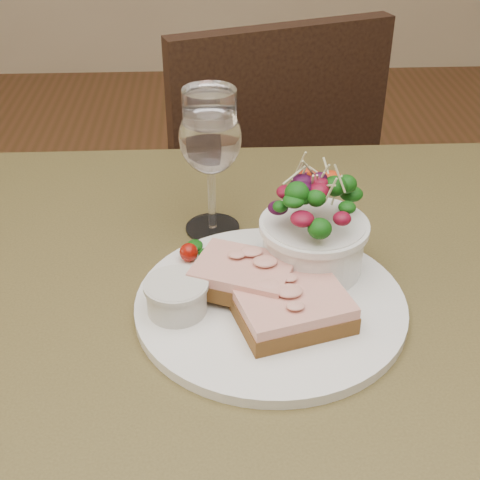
{
  "coord_description": "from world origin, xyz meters",
  "views": [
    {
      "loc": [
        -0.04,
        -0.58,
        1.21
      ],
      "look_at": [
        -0.01,
        0.03,
        0.81
      ],
      "focal_mm": 50.0,
      "sensor_mm": 36.0,
      "label": 1
    }
  ],
  "objects_px": {
    "dinner_plate": "(270,304)",
    "wine_glass": "(210,142)",
    "sandwich_front": "(293,309)",
    "sandwich_back": "(243,276)",
    "ramekin": "(176,295)",
    "chair_far": "(244,264)",
    "cafe_table": "(249,369)",
    "salad_bowl": "(314,224)"
  },
  "relations": [
    {
      "from": "sandwich_back",
      "to": "ramekin",
      "type": "bearing_deg",
      "value": -136.39
    },
    {
      "from": "salad_bowl",
      "to": "wine_glass",
      "type": "xyz_separation_m",
      "value": [
        -0.11,
        0.11,
        0.05
      ]
    },
    {
      "from": "cafe_table",
      "to": "chair_far",
      "type": "distance_m",
      "value": 0.81
    },
    {
      "from": "dinner_plate",
      "to": "sandwich_front",
      "type": "xyz_separation_m",
      "value": [
        0.02,
        -0.04,
        0.02
      ]
    },
    {
      "from": "sandwich_front",
      "to": "salad_bowl",
      "type": "xyz_separation_m",
      "value": [
        0.03,
        0.1,
        0.04
      ]
    },
    {
      "from": "ramekin",
      "to": "wine_glass",
      "type": "height_order",
      "value": "wine_glass"
    },
    {
      "from": "sandwich_front",
      "to": "wine_glass",
      "type": "distance_m",
      "value": 0.24
    },
    {
      "from": "chair_far",
      "to": "ramekin",
      "type": "distance_m",
      "value": 0.9
    },
    {
      "from": "sandwich_front",
      "to": "ramekin",
      "type": "bearing_deg",
      "value": 152.63
    },
    {
      "from": "cafe_table",
      "to": "sandwich_front",
      "type": "xyz_separation_m",
      "value": [
        0.04,
        -0.05,
        0.13
      ]
    },
    {
      "from": "sandwich_back",
      "to": "salad_bowl",
      "type": "xyz_separation_m",
      "value": [
        0.08,
        0.04,
        0.04
      ]
    },
    {
      "from": "dinner_plate",
      "to": "wine_glass",
      "type": "height_order",
      "value": "wine_glass"
    },
    {
      "from": "cafe_table",
      "to": "chair_far",
      "type": "relative_size",
      "value": 0.89
    },
    {
      "from": "dinner_plate",
      "to": "sandwich_front",
      "type": "height_order",
      "value": "sandwich_front"
    },
    {
      "from": "chair_far",
      "to": "ramekin",
      "type": "height_order",
      "value": "chair_far"
    },
    {
      "from": "chair_far",
      "to": "ramekin",
      "type": "relative_size",
      "value": 14.28
    },
    {
      "from": "ramekin",
      "to": "cafe_table",
      "type": "bearing_deg",
      "value": 17.85
    },
    {
      "from": "sandwich_front",
      "to": "salad_bowl",
      "type": "relative_size",
      "value": 1.03
    },
    {
      "from": "dinner_plate",
      "to": "cafe_table",
      "type": "bearing_deg",
      "value": 150.24
    },
    {
      "from": "sandwich_back",
      "to": "wine_glass",
      "type": "relative_size",
      "value": 0.72
    },
    {
      "from": "dinner_plate",
      "to": "wine_glass",
      "type": "distance_m",
      "value": 0.21
    },
    {
      "from": "cafe_table",
      "to": "salad_bowl",
      "type": "relative_size",
      "value": 6.3
    },
    {
      "from": "cafe_table",
      "to": "dinner_plate",
      "type": "height_order",
      "value": "dinner_plate"
    },
    {
      "from": "dinner_plate",
      "to": "ramekin",
      "type": "xyz_separation_m",
      "value": [
        -0.1,
        -0.01,
        0.03
      ]
    },
    {
      "from": "cafe_table",
      "to": "wine_glass",
      "type": "height_order",
      "value": "wine_glass"
    },
    {
      "from": "sandwich_front",
      "to": "sandwich_back",
      "type": "distance_m",
      "value": 0.07
    },
    {
      "from": "chair_far",
      "to": "sandwich_back",
      "type": "distance_m",
      "value": 0.87
    },
    {
      "from": "chair_far",
      "to": "sandwich_front",
      "type": "relative_size",
      "value": 6.86
    },
    {
      "from": "chair_far",
      "to": "wine_glass",
      "type": "relative_size",
      "value": 5.14
    },
    {
      "from": "sandwich_back",
      "to": "salad_bowl",
      "type": "height_order",
      "value": "salad_bowl"
    },
    {
      "from": "chair_far",
      "to": "salad_bowl",
      "type": "xyz_separation_m",
      "value": [
        0.04,
        -0.68,
        0.53
      ]
    },
    {
      "from": "chair_far",
      "to": "dinner_plate",
      "type": "xyz_separation_m",
      "value": [
        -0.01,
        -0.74,
        0.46
      ]
    },
    {
      "from": "sandwich_front",
      "to": "sandwich_back",
      "type": "height_order",
      "value": "sandwich_back"
    },
    {
      "from": "cafe_table",
      "to": "sandwich_back",
      "type": "xyz_separation_m",
      "value": [
        -0.01,
        0.0,
        0.14
      ]
    },
    {
      "from": "dinner_plate",
      "to": "sandwich_back",
      "type": "height_order",
      "value": "sandwich_back"
    },
    {
      "from": "cafe_table",
      "to": "sandwich_front",
      "type": "distance_m",
      "value": 0.14
    },
    {
      "from": "sandwich_front",
      "to": "wine_glass",
      "type": "bearing_deg",
      "value": 95.3
    },
    {
      "from": "sandwich_front",
      "to": "ramekin",
      "type": "height_order",
      "value": "ramekin"
    },
    {
      "from": "sandwich_back",
      "to": "ramekin",
      "type": "height_order",
      "value": "sandwich_back"
    },
    {
      "from": "wine_glass",
      "to": "salad_bowl",
      "type": "bearing_deg",
      "value": -43.56
    },
    {
      "from": "cafe_table",
      "to": "dinner_plate",
      "type": "distance_m",
      "value": 0.11
    },
    {
      "from": "ramekin",
      "to": "wine_glass",
      "type": "relative_size",
      "value": 0.36
    }
  ]
}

